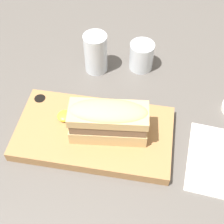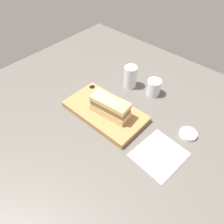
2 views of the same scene
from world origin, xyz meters
The scene contains 8 objects.
dining_table centered at (0.00, 0.00, 1.00)cm, with size 141.01×126.63×2.00cm.
serving_board centered at (-2.61, -2.28, 3.36)cm, with size 36.66×19.97×2.78cm.
sandwich centered at (1.03, -2.71, 9.99)cm, with size 17.95×8.67×9.81cm.
mustard_dollop centered at (-10.18, -0.38, 5.42)cm, with size 3.52×3.52×1.41cm.
water_glass centered at (-6.71, 20.79, 6.98)cm, with size 6.39×6.39×11.50cm.
wine_glass centered at (5.69, 23.70, 5.55)cm, with size 6.75×6.75×8.03cm.
napkin centered at (28.12, -4.36, 2.20)cm, with size 18.20×19.71×0.40cm.
condiment_dish centered at (31.63, 11.77, 2.77)cm, with size 7.31×7.31×1.54cm.
Camera 2 is at (45.73, -51.14, 74.34)cm, focal length 35.00 mm.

